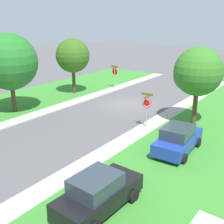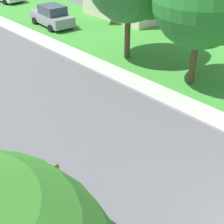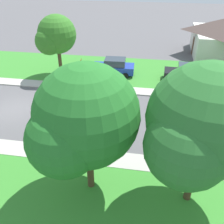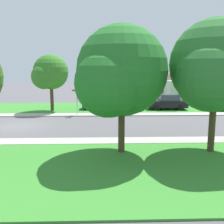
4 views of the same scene
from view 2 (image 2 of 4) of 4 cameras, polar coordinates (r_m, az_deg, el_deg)
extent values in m
cube|color=#ADA89E|center=(19.86, 0.09, 6.90)|extent=(1.40, 56.00, 0.10)
cube|color=#38842D|center=(23.06, 8.84, 10.06)|extent=(8.00, 56.00, 0.08)
cylinder|color=#9E9EA3|center=(9.45, -10.62, -16.84)|extent=(0.07, 0.07, 2.60)
cylinder|color=red|center=(8.94, -11.30, -13.44)|extent=(0.76, 0.10, 0.76)
cylinder|color=white|center=(8.95, -11.37, -13.38)|extent=(0.67, 0.07, 0.67)
cylinder|color=red|center=(8.95, -11.39, -13.37)|extent=(0.55, 0.06, 0.55)
cube|color=brown|center=(8.48, -11.53, -10.53)|extent=(0.92, 0.11, 0.16)
cube|color=brown|center=(8.60, -11.40, -11.47)|extent=(0.11, 0.92, 0.16)
cylinder|color=black|center=(36.84, -17.83, 17.47)|extent=(0.27, 0.65, 0.64)
cube|color=gray|center=(28.64, -10.25, 15.53)|extent=(2.11, 4.42, 0.76)
cube|color=#2D3842|center=(28.29, -10.19, 16.86)|extent=(1.75, 2.21, 0.68)
cylinder|color=black|center=(29.50, -13.07, 14.93)|extent=(0.29, 0.66, 0.64)
cylinder|color=black|center=(30.28, -9.94, 15.67)|extent=(0.29, 0.66, 0.64)
cylinder|color=black|center=(27.21, -10.44, 13.85)|extent=(0.29, 0.66, 0.64)
cylinder|color=black|center=(28.06, -7.15, 14.64)|extent=(0.29, 0.66, 0.64)
cylinder|color=#4C3823|center=(18.48, 13.78, 8.68)|extent=(0.36, 0.36, 2.84)
sphere|color=#236E25|center=(17.56, 15.10, 18.07)|extent=(4.83, 4.83, 4.83)
cylinder|color=#4C3823|center=(21.41, 2.66, 13.05)|extent=(0.36, 0.36, 3.12)
camera|label=1|loc=(24.46, -62.29, 15.20)|focal=44.82mm
camera|label=3|loc=(26.47, 24.89, 33.92)|focal=40.05mm
camera|label=4|loc=(29.55, 32.82, 19.83)|focal=41.16mm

